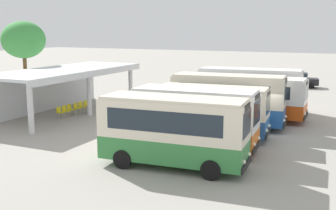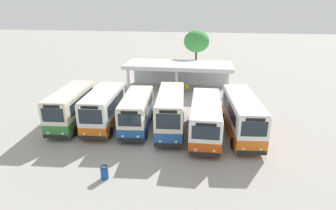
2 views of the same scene
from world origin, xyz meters
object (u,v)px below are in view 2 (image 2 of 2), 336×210
at_px(city_bus_fourth_amber, 171,111).
at_px(waiting_chair_fifth_seat, 182,87).
at_px(city_bus_second_in_row, 104,108).
at_px(waiting_chair_fourth_seat, 177,87).
at_px(litter_bin_apron, 104,172).
at_px(city_bus_nearest_orange, 71,106).
at_px(city_bus_middle_cream, 137,111).
at_px(waiting_chair_end_by_column, 163,86).
at_px(waiting_chair_middle_seat, 172,87).
at_px(city_bus_fifth_blue, 206,117).
at_px(waiting_chair_far_end_seat, 187,88).
at_px(city_bus_far_end_green, 242,115).
at_px(waiting_chair_second_from_end, 167,87).

distance_m(city_bus_fourth_amber, waiting_chair_fifth_seat, 11.68).
distance_m(city_bus_second_in_row, waiting_chair_fourth_seat, 12.80).
bearing_deg(litter_bin_apron, waiting_chair_fourth_seat, 82.88).
bearing_deg(waiting_chair_fifth_seat, city_bus_nearest_orange, -126.95).
height_order(city_bus_middle_cream, waiting_chair_end_by_column, city_bus_middle_cream).
xyz_separation_m(waiting_chair_fifth_seat, litter_bin_apron, (-3.01, -19.16, -0.07)).
height_order(city_bus_second_in_row, litter_bin_apron, city_bus_second_in_row).
xyz_separation_m(city_bus_second_in_row, waiting_chair_fifth_seat, (5.84, 11.64, -1.31)).
relative_size(waiting_chair_end_by_column, waiting_chair_fourth_seat, 1.00).
bearing_deg(waiting_chair_end_by_column, waiting_chair_middle_seat, 2.04).
height_order(city_bus_nearest_orange, waiting_chair_fifth_seat, city_bus_nearest_orange).
relative_size(city_bus_second_in_row, litter_bin_apron, 7.44).
bearing_deg(city_bus_fourth_amber, waiting_chair_fifth_seat, 90.79).
bearing_deg(waiting_chair_middle_seat, city_bus_second_in_row, -111.36).
height_order(city_bus_fifth_blue, waiting_chair_far_end_seat, city_bus_fifth_blue).
xyz_separation_m(city_bus_far_end_green, litter_bin_apron, (-9.18, -7.67, -1.38)).
xyz_separation_m(city_bus_middle_cream, waiting_chair_fifth_seat, (2.84, 11.54, -1.18)).
distance_m(city_bus_second_in_row, waiting_chair_far_end_seat, 13.35).
bearing_deg(waiting_chair_middle_seat, city_bus_middle_cream, -97.78).
relative_size(city_bus_middle_cream, waiting_chair_second_from_end, 7.84).
distance_m(city_bus_middle_cream, waiting_chair_middle_seat, 11.81).
xyz_separation_m(city_bus_middle_cream, city_bus_fourth_amber, (3.00, -0.06, 0.20)).
bearing_deg(waiting_chair_fifth_seat, city_bus_second_in_row, -116.65).
bearing_deg(waiting_chair_middle_seat, city_bus_fourth_amber, -83.13).
bearing_deg(waiting_chair_end_by_column, city_bus_nearest_orange, -118.23).
distance_m(city_bus_fourth_amber, waiting_chair_second_from_end, 11.91).
bearing_deg(litter_bin_apron, waiting_chair_middle_seat, 84.77).
distance_m(city_bus_fifth_blue, litter_bin_apron, 9.43).
bearing_deg(city_bus_fifth_blue, litter_bin_apron, -131.35).
bearing_deg(waiting_chair_end_by_column, city_bus_fourth_amber, -77.14).
distance_m(waiting_chair_fourth_seat, waiting_chair_far_end_seat, 1.25).
bearing_deg(waiting_chair_fourth_seat, waiting_chair_middle_seat, 168.58).
relative_size(city_bus_middle_cream, waiting_chair_middle_seat, 7.84).
relative_size(city_bus_fourth_amber, waiting_chair_end_by_column, 8.67).
xyz_separation_m(city_bus_fourth_amber, waiting_chair_middle_seat, (-1.41, 11.70, -1.38)).
xyz_separation_m(city_bus_middle_cream, waiting_chair_second_from_end, (0.97, 11.60, -1.18)).
relative_size(city_bus_fourth_amber, waiting_chair_fifth_seat, 8.67).
distance_m(city_bus_fourth_amber, waiting_chair_middle_seat, 11.86).
bearing_deg(city_bus_fifth_blue, waiting_chair_fifth_seat, 104.58).
bearing_deg(waiting_chair_second_from_end, city_bus_nearest_orange, -120.53).
bearing_deg(city_bus_fourth_amber, city_bus_nearest_orange, -178.99).
bearing_deg(city_bus_nearest_orange, waiting_chair_fifth_seat, 53.05).
bearing_deg(waiting_chair_middle_seat, waiting_chair_far_end_seat, -4.18).
bearing_deg(litter_bin_apron, city_bus_far_end_green, 39.90).
relative_size(waiting_chair_end_by_column, litter_bin_apron, 0.96).
height_order(city_bus_fourth_amber, waiting_chair_fourth_seat, city_bus_fourth_amber).
xyz_separation_m(city_bus_middle_cream, waiting_chair_fourth_seat, (2.22, 11.52, -1.18)).
relative_size(waiting_chair_end_by_column, waiting_chair_second_from_end, 1.00).
distance_m(city_bus_nearest_orange, waiting_chair_middle_seat, 14.14).
distance_m(city_bus_far_end_green, waiting_chair_fifth_seat, 13.10).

